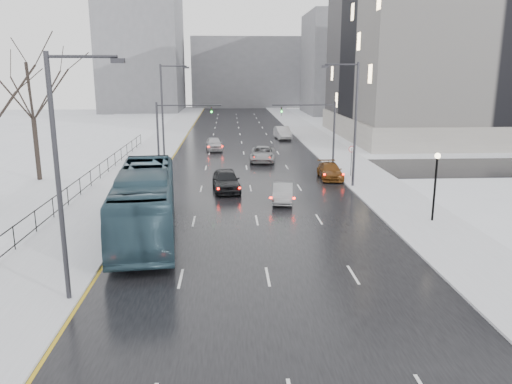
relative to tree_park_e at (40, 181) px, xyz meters
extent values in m
cube|color=black|center=(18.20, 16.00, 0.02)|extent=(16.00, 150.00, 0.04)
cube|color=black|center=(18.20, 4.00, 0.02)|extent=(130.00, 10.00, 0.04)
cube|color=silver|center=(7.70, 16.00, 0.08)|extent=(5.00, 150.00, 0.16)
cube|color=silver|center=(28.70, 16.00, 0.08)|extent=(5.00, 150.00, 0.16)
cube|color=white|center=(-1.80, 16.00, 0.06)|extent=(14.00, 150.00, 0.12)
cube|color=black|center=(5.20, -14.00, 1.41)|extent=(0.04, 70.00, 0.05)
cube|color=black|center=(5.20, -14.00, 0.41)|extent=(0.04, 70.00, 0.05)
cylinder|color=black|center=(5.20, -14.00, 0.81)|extent=(0.06, 0.06, 1.30)
cylinder|color=#2D2D33|center=(26.60, -4.00, 5.00)|extent=(0.20, 0.20, 10.00)
cylinder|color=#2D2D33|center=(25.30, -4.00, 9.80)|extent=(2.60, 0.12, 0.12)
cube|color=#2D2D33|center=(24.00, -4.00, 9.65)|extent=(0.50, 0.25, 0.18)
cylinder|color=#2D2D33|center=(9.80, -24.00, 5.00)|extent=(0.20, 0.20, 10.00)
cylinder|color=#2D2D33|center=(11.10, -24.00, 9.80)|extent=(2.60, 0.12, 0.12)
cube|color=#2D2D33|center=(12.40, -24.00, 9.65)|extent=(0.50, 0.25, 0.18)
cylinder|color=#2D2D33|center=(9.80, 8.00, 5.00)|extent=(0.20, 0.20, 10.00)
cylinder|color=#2D2D33|center=(11.10, 8.00, 9.80)|extent=(2.60, 0.12, 0.12)
cube|color=#2D2D33|center=(12.40, 8.00, 9.65)|extent=(0.50, 0.25, 0.18)
cylinder|color=black|center=(29.20, -14.00, 2.16)|extent=(0.14, 0.14, 4.00)
sphere|color=#FFE5B2|center=(29.20, -14.00, 4.26)|extent=(0.36, 0.36, 0.36)
cylinder|color=#2D2D33|center=(26.60, 4.00, 3.25)|extent=(0.20, 0.20, 6.50)
cylinder|color=#2D2D33|center=(23.60, 4.00, 6.20)|extent=(6.00, 0.12, 0.12)
imported|color=#2D2D33|center=(21.50, 4.00, 5.60)|extent=(0.15, 0.18, 0.90)
sphere|color=#19FF33|center=(21.50, 3.85, 5.60)|extent=(0.16, 0.16, 0.16)
cylinder|color=#2D2D33|center=(9.80, 4.00, 3.25)|extent=(0.20, 0.20, 6.50)
cylinder|color=#2D2D33|center=(12.80, 4.00, 6.20)|extent=(6.00, 0.12, 0.12)
imported|color=#2D2D33|center=(14.90, 4.00, 5.60)|extent=(0.15, 0.18, 0.90)
sphere|color=#19FF33|center=(14.90, 3.85, 5.60)|extent=(0.16, 0.16, 0.16)
cylinder|color=#2D2D33|center=(27.40, 0.00, 1.41)|extent=(0.06, 0.06, 2.50)
cylinder|color=white|center=(27.40, 0.00, 2.56)|extent=(0.60, 0.03, 0.60)
torus|color=#B20C0C|center=(27.40, 0.00, 2.56)|extent=(0.58, 0.06, 0.58)
cube|color=gray|center=(53.20, 28.00, 12.00)|extent=(40.00, 30.00, 24.00)
cube|color=gray|center=(53.20, 28.00, 1.50)|extent=(40.60, 30.60, 3.00)
cube|color=slate|center=(46.20, 71.00, 11.00)|extent=(24.00, 20.00, 22.00)
cube|color=slate|center=(-3.80, 81.00, 14.00)|extent=(18.00, 22.00, 28.00)
cube|color=slate|center=(22.20, 96.00, 9.00)|extent=(30.00, 18.00, 18.00)
imported|color=#2A4452|center=(11.62, -15.23, 1.94)|extent=(4.63, 13.87, 3.79)
imported|color=black|center=(16.23, -4.78, 0.90)|extent=(2.48, 5.20, 1.71)
imported|color=gray|center=(20.36, -8.43, 0.71)|extent=(1.92, 4.21, 1.34)
imported|color=gray|center=(20.05, 8.56, 0.81)|extent=(3.10, 5.78, 1.54)
imported|color=#603310|center=(25.40, -0.56, 0.72)|extent=(2.03, 4.72, 1.35)
imported|color=#ABABAF|center=(14.70, 16.45, 0.83)|extent=(2.29, 4.78, 1.57)
imported|color=#B0B0B4|center=(24.07, 26.49, 0.89)|extent=(2.23, 5.30, 1.70)
camera|label=1|loc=(16.48, -43.40, 9.25)|focal=35.00mm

